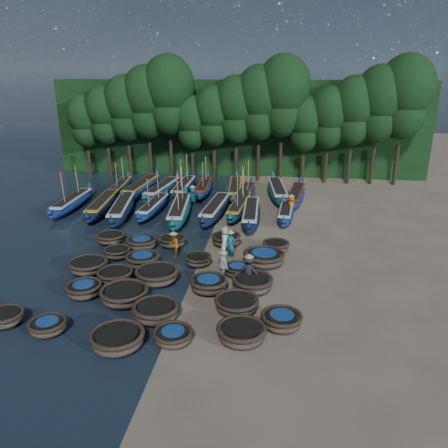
# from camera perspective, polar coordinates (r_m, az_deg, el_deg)

# --- Properties ---
(ground) EXTENTS (120.00, 120.00, 0.00)m
(ground) POSITION_cam_1_polar(r_m,az_deg,el_deg) (27.64, -2.86, -4.10)
(ground) COLOR gray
(ground) RESTS_ON ground
(foliage_wall) EXTENTS (40.00, 3.00, 10.00)m
(foliage_wall) POSITION_cam_1_polar(r_m,az_deg,el_deg) (48.99, 1.89, 12.45)
(foliage_wall) COLOR black
(foliage_wall) RESTS_ON ground
(coracle_0) EXTENTS (1.74, 1.74, 0.66)m
(coracle_0) POSITION_cam_1_polar(r_m,az_deg,el_deg) (22.74, -26.71, -10.84)
(coracle_0) COLOR brown
(coracle_0) RESTS_ON ground
(coracle_1) EXTENTS (1.69, 1.69, 0.63)m
(coracle_1) POSITION_cam_1_polar(r_m,az_deg,el_deg) (21.32, -22.03, -12.23)
(coracle_1) COLOR brown
(coracle_1) RESTS_ON ground
(coracle_2) EXTENTS (2.61, 2.61, 0.77)m
(coracle_2) POSITION_cam_1_polar(r_m,az_deg,el_deg) (19.41, -13.76, -14.35)
(coracle_2) COLOR brown
(coracle_2) RESTS_ON ground
(coracle_3) EXTENTS (2.06, 2.06, 0.63)m
(coracle_3) POSITION_cam_1_polar(r_m,az_deg,el_deg) (19.33, -6.68, -14.30)
(coracle_3) COLOR brown
(coracle_3) RESTS_ON ground
(coracle_4) EXTENTS (2.41, 2.41, 0.76)m
(coracle_4) POSITION_cam_1_polar(r_m,az_deg,el_deg) (19.27, 2.27, -14.03)
(coracle_4) COLOR brown
(coracle_4) RESTS_ON ground
(coracle_5) EXTENTS (2.20, 2.20, 0.74)m
(coracle_5) POSITION_cam_1_polar(r_m,az_deg,el_deg) (23.77, -17.82, -8.10)
(coracle_5) COLOR brown
(coracle_5) RESTS_ON ground
(coracle_6) EXTENTS (2.62, 2.62, 0.80)m
(coracle_6) POSITION_cam_1_polar(r_m,az_deg,el_deg) (22.66, -12.90, -8.96)
(coracle_6) COLOR brown
(coracle_6) RESTS_ON ground
(coracle_7) EXTENTS (2.23, 2.23, 0.82)m
(coracle_7) POSITION_cam_1_polar(r_m,az_deg,el_deg) (20.93, -8.91, -11.18)
(coracle_7) COLOR brown
(coracle_7) RESTS_ON ground
(coracle_8) EXTENTS (2.50, 2.50, 0.73)m
(coracle_8) POSITION_cam_1_polar(r_m,az_deg,el_deg) (21.35, 1.66, -10.42)
(coracle_8) COLOR brown
(coracle_8) RESTS_ON ground
(coracle_9) EXTENTS (1.95, 1.95, 0.73)m
(coracle_9) POSITION_cam_1_polar(r_m,az_deg,el_deg) (20.30, 7.53, -12.32)
(coracle_9) COLOR brown
(coracle_9) RESTS_ON ground
(coracle_10) EXTENTS (2.60, 2.60, 0.76)m
(coracle_10) POSITION_cam_1_polar(r_m,az_deg,el_deg) (26.36, -17.30, -5.21)
(coracle_10) COLOR brown
(coracle_10) RESTS_ON ground
(coracle_11) EXTENTS (2.01, 2.01, 0.73)m
(coracle_11) POSITION_cam_1_polar(r_m,az_deg,el_deg) (24.81, -14.02, -6.53)
(coracle_11) COLOR brown
(coracle_11) RESTS_ON ground
(coracle_12) EXTENTS (2.94, 2.94, 0.82)m
(coracle_12) POSITION_cam_1_polar(r_m,az_deg,el_deg) (24.29, -8.76, -6.59)
(coracle_12) COLOR brown
(coracle_12) RESTS_ON ground
(coracle_13) EXTENTS (2.14, 2.14, 0.78)m
(coracle_13) POSITION_cam_1_polar(r_m,az_deg,el_deg) (23.12, -2.03, -7.84)
(coracle_13) COLOR brown
(coracle_13) RESTS_ON ground
(coracle_14) EXTENTS (2.21, 2.21, 0.83)m
(coracle_14) POSITION_cam_1_polar(r_m,az_deg,el_deg) (23.20, 3.72, -7.70)
(coracle_14) COLOR brown
(coracle_14) RESTS_ON ground
(coracle_15) EXTENTS (1.90, 1.90, 0.66)m
(coracle_15) POSITION_cam_1_polar(r_m,az_deg,el_deg) (27.88, -13.75, -3.61)
(coracle_15) COLOR brown
(coracle_15) RESTS_ON ground
(coracle_16) EXTENTS (2.07, 2.07, 0.81)m
(coracle_16) POSITION_cam_1_polar(r_m,az_deg,el_deg) (26.29, -10.59, -4.60)
(coracle_16) COLOR brown
(coracle_16) RESTS_ON ground
(coracle_17) EXTENTS (1.67, 1.67, 0.63)m
(coracle_17) POSITION_cam_1_polar(r_m,az_deg,el_deg) (26.17, -3.43, -4.65)
(coracle_17) COLOR brown
(coracle_17) RESTS_ON ground
(coracle_18) EXTENTS (1.85, 1.85, 0.64)m
(coracle_18) POSITION_cam_1_polar(r_m,az_deg,el_deg) (24.86, 1.75, -5.97)
(coracle_18) COLOR brown
(coracle_18) RESTS_ON ground
(coracle_19) EXTENTS (2.78, 2.78, 0.83)m
(coracle_19) POSITION_cam_1_polar(r_m,az_deg,el_deg) (26.21, 5.23, -4.39)
(coracle_19) COLOR brown
(coracle_19) RESTS_ON ground
(coracle_20) EXTENTS (2.23, 2.23, 0.68)m
(coracle_20) POSITION_cam_1_polar(r_m,az_deg,el_deg) (30.32, -14.57, -1.74)
(coracle_20) COLOR brown
(coracle_20) RESTS_ON ground
(coracle_21) EXTENTS (2.19, 2.19, 0.74)m
(coracle_21) POSITION_cam_1_polar(r_m,az_deg,el_deg) (28.94, -10.71, -2.40)
(coracle_21) COLOR brown
(coracle_21) RESTS_ON ground
(coracle_22) EXTENTS (2.18, 2.18, 0.71)m
(coracle_22) POSITION_cam_1_polar(r_m,az_deg,el_deg) (28.95, -6.76, -2.22)
(coracle_22) COLOR brown
(coracle_22) RESTS_ON ground
(coracle_23) EXTENTS (2.08, 2.08, 0.76)m
(coracle_23) POSITION_cam_1_polar(r_m,az_deg,el_deg) (28.95, 0.30, -2.01)
(coracle_23) COLOR brown
(coracle_23) RESTS_ON ground
(coracle_24) EXTENTS (1.94, 1.94, 0.68)m
(coracle_24) POSITION_cam_1_polar(r_m,az_deg,el_deg) (28.19, 6.79, -2.87)
(coracle_24) COLOR brown
(coracle_24) RESTS_ON ground
(long_boat_0) EXTENTS (1.61, 8.16, 3.47)m
(long_boat_0) POSITION_cam_1_polar(r_m,az_deg,el_deg) (38.78, -19.24, 2.70)
(long_boat_0) COLOR navy
(long_boat_0) RESTS_ON ground
(long_boat_1) EXTENTS (2.34, 8.53, 1.51)m
(long_boat_1) POSITION_cam_1_polar(r_m,az_deg,el_deg) (37.26, -15.54, 2.46)
(long_boat_1) COLOR #0E1E33
(long_boat_1) RESTS_ON ground
(long_boat_2) EXTENTS (2.99, 8.75, 1.56)m
(long_boat_2) POSITION_cam_1_polar(r_m,az_deg,el_deg) (35.86, -13.20, 2.04)
(long_boat_2) COLOR #0E1E33
(long_boat_2) RESTS_ON ground
(long_boat_3) EXTENTS (1.64, 7.49, 3.19)m
(long_boat_3) POSITION_cam_1_polar(r_m,az_deg,el_deg) (36.07, -9.18, 2.27)
(long_boat_3) COLOR navy
(long_boat_3) RESTS_ON ground
(long_boat_4) EXTENTS (2.54, 9.06, 3.87)m
(long_boat_4) POSITION_cam_1_polar(r_m,az_deg,el_deg) (34.57, -5.82, 1.85)
(long_boat_4) COLOR #0F5757
(long_boat_4) RESTS_ON ground
(long_boat_5) EXTENTS (2.22, 8.65, 1.53)m
(long_boat_5) POSITION_cam_1_polar(r_m,az_deg,el_deg) (34.87, -1.11, 2.04)
(long_boat_5) COLOR #0E1E33
(long_boat_5) RESTS_ON ground
(long_boat_6) EXTENTS (2.11, 7.94, 3.38)m
(long_boat_6) POSITION_cam_1_polar(r_m,az_deg,el_deg) (35.52, 2.03, 2.30)
(long_boat_6) COLOR #0F5757
(long_boat_6) RESTS_ON ground
(long_boat_7) EXTENTS (1.68, 8.37, 1.47)m
(long_boat_7) POSITION_cam_1_polar(r_m,az_deg,el_deg) (33.78, 3.52, 1.39)
(long_boat_7) COLOR #0E1E33
(long_boat_7) RESTS_ON ground
(long_boat_8) EXTENTS (1.78, 7.37, 1.30)m
(long_boat_8) POSITION_cam_1_polar(r_m,az_deg,el_deg) (34.96, 8.12, 1.75)
(long_boat_8) COLOR navy
(long_boat_8) RESTS_ON ground
(long_boat_9) EXTENTS (2.11, 7.50, 3.20)m
(long_boat_9) POSITION_cam_1_polar(r_m,az_deg,el_deg) (42.72, -13.42, 4.71)
(long_boat_9) COLOR #0F5757
(long_boat_9) RESTS_ON ground
(long_boat_10) EXTENTS (2.23, 9.20, 1.62)m
(long_boat_10) POSITION_cam_1_polar(r_m,az_deg,el_deg) (41.86, -10.71, 4.76)
(long_boat_10) COLOR navy
(long_boat_10) RESTS_ON ground
(long_boat_11) EXTENTS (2.52, 8.52, 1.51)m
(long_boat_11) POSITION_cam_1_polar(r_m,az_deg,el_deg) (40.97, -8.07, 4.53)
(long_boat_11) COLOR #0F5757
(long_boat_11) RESTS_ON ground
(long_boat_12) EXTENTS (1.47, 8.30, 3.52)m
(long_boat_12) POSITION_cam_1_polar(r_m,az_deg,el_deg) (41.43, -5.27, 4.78)
(long_boat_12) COLOR #0E1E33
(long_boat_12) RESTS_ON ground
(long_boat_13) EXTENTS (1.71, 7.63, 3.24)m
(long_boat_13) POSITION_cam_1_polar(r_m,az_deg,el_deg) (41.43, -2.65, 4.79)
(long_boat_13) COLOR navy
(long_boat_13) RESTS_ON ground
(long_boat_14) EXTENTS (2.07, 8.55, 1.51)m
(long_boat_14) POSITION_cam_1_polar(r_m,az_deg,el_deg) (40.70, 1.49, 4.61)
(long_boat_14) COLOR #0F5757
(long_boat_14) RESTS_ON ground
(long_boat_15) EXTENTS (2.28, 7.98, 3.41)m
(long_boat_15) POSITION_cam_1_polar(r_m,az_deg,el_deg) (38.99, 2.69, 3.87)
(long_boat_15) COLOR navy
(long_boat_15) RESTS_ON ground
(long_boat_16) EXTENTS (2.60, 9.04, 1.60)m
(long_boat_16) POSITION_cam_1_polar(r_m,az_deg,el_deg) (40.29, 6.97, 4.37)
(long_boat_16) COLOR #0F5757
(long_boat_16) RESTS_ON ground
(long_boat_17) EXTENTS (2.52, 8.15, 1.45)m
(long_boat_17) POSITION_cam_1_polar(r_m,az_deg,el_deg) (39.16, 9.35, 3.71)
(long_boat_17) COLOR navy
(long_boat_17) RESTS_ON ground
(fisherman_0) EXTENTS (0.60, 0.84, 1.80)m
(fisherman_0) POSITION_cam_1_polar(r_m,az_deg,el_deg) (27.86, 0.10, -1.94)
(fisherman_0) COLOR silver
(fisherman_0) RESTS_ON ground
(fisherman_1) EXTENTS (0.77, 0.65, 2.01)m
(fisherman_1) POSITION_cam_1_polar(r_m,az_deg,el_deg) (26.73, 0.81, -2.62)
(fisherman_1) COLOR #186566
(fisherman_1) RESTS_ON ground
(fisherman_2) EXTENTS (0.72, 0.86, 1.79)m
(fisherman_2) POSITION_cam_1_polar(r_m,az_deg,el_deg) (27.25, -6.58, -2.62)
(fisherman_2) COLOR #CE651B
(fisherman_2) RESTS_ON ground
(fisherman_3) EXTENTS (1.26, 0.88, 1.99)m
(fisherman_3) POSITION_cam_1_polar(r_m,az_deg,el_deg) (23.50, 3.26, -6.07)
(fisherman_3) COLOR black
(fisherman_3) RESTS_ON ground
(fisherman_4) EXTENTS (0.95, 1.04, 1.91)m
(fisherman_4) POSITION_cam_1_polar(r_m,az_deg,el_deg) (24.14, -0.13, -5.35)
(fisherman_4) COLOR silver
(fisherman_4) RESTS_ON ground
(fisherman_5) EXTENTS (1.70, 0.67, 1.99)m
(fisherman_5) POSITION_cam_1_polar(r_m,az_deg,el_deg) (37.15, -4.11, 3.66)
(fisherman_5) COLOR #186566
(fisherman_5) RESTS_ON ground
(fisherman_6) EXTENTS (0.63, 0.88, 1.90)m
(fisherman_6) POSITION_cam_1_polar(r_m,az_deg,el_deg) (35.01, 8.74, 2.44)
(fisherman_6) COLOR #CE651B
(fisherman_6) RESTS_ON ground
(tree_0) EXTENTS (3.68, 3.68, 8.68)m
(tree_0) POSITION_cam_1_polar(r_m,az_deg,el_deg) (49.64, -17.73, 12.78)
(tree_0) COLOR black
(tree_0) RESTS_ON ground
(tree_1) EXTENTS (4.09, 4.09, 9.65)m
(tree_1) POSITION_cam_1_polar(r_m,az_deg,el_deg) (48.67, -15.28, 13.69)
(tree_1) COLOR black
(tree_1) RESTS_ON ground
(tree_2) EXTENTS (4.51, 4.51, 10.63)m
(tree_2) POSITION_cam_1_polar(r_m,az_deg,el_deg) (47.79, -12.71, 14.62)
(tree_2) COLOR black
(tree_2) RESTS_ON ground
(tree_3) EXTENTS (4.92, 4.92, 11.60)m
(tree_3) POSITION_cam_1_polar(r_m,az_deg,el_deg) (47.03, -10.03, 15.54)
(tree_3) COLOR black
(tree_3) RESTS_ON ground
(tree_4) EXTENTS (5.34, 5.34, 12.58)m
(tree_4) POSITION_cam_1_polar(r_m,az_deg,el_deg) (46.37, -7.25, 16.46)
(tree_4) COLOR black
(tree_4) RESTS_ON ground
(tree_5) EXTENTS (3.68, 3.68, 8.68)m
(tree_5) POSITION_cam_1_polar(r_m,az_deg,el_deg) (46.09, -4.26, 13.17)
(tree_5) COLOR black
(tree_5) RESTS_ON ground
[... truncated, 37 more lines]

